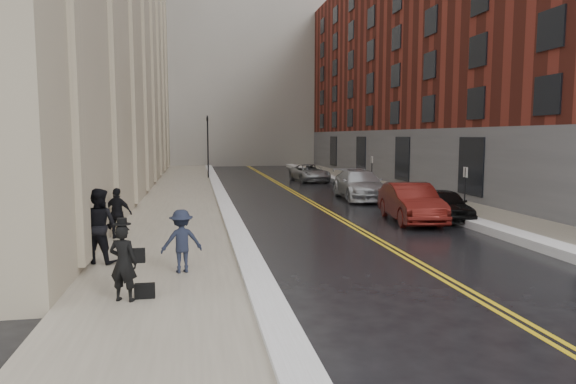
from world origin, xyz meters
name	(u,v)px	position (x,y,z in m)	size (l,w,h in m)	color
ground	(340,275)	(0.00, 0.00, 0.00)	(160.00, 160.00, 0.00)	black
sidewalk_left	(180,200)	(-4.50, 16.00, 0.07)	(4.00, 64.00, 0.15)	gray
sidewalk_right	(412,195)	(9.00, 16.00, 0.07)	(3.00, 64.00, 0.15)	gray
lane_stripe_a	(303,199)	(2.38, 16.00, 0.00)	(0.12, 64.00, 0.01)	gold
lane_stripe_b	(307,198)	(2.62, 16.00, 0.00)	(0.12, 64.00, 0.01)	gold
snow_ridge_left	(222,198)	(-2.20, 16.00, 0.13)	(0.70, 60.80, 0.26)	white
snow_ridge_right	(382,194)	(7.15, 16.00, 0.15)	(0.85, 60.80, 0.30)	white
building_right	(484,62)	(17.50, 23.00, 9.00)	(14.00, 50.00, 18.00)	maroon
tower_far_right	(310,14)	(14.00, 66.00, 22.00)	(22.00, 18.00, 44.00)	slate
traffic_signal	(208,142)	(-2.60, 30.00, 3.08)	(0.18, 0.15, 5.20)	black
parking_sign_near	(465,187)	(7.90, 8.00, 1.36)	(0.06, 0.35, 2.23)	black
parking_sign_far	(372,169)	(7.90, 20.00, 1.36)	(0.06, 0.35, 2.23)	black
car_black	(445,204)	(6.80, 7.65, 0.66)	(1.56, 3.87, 1.32)	black
car_maroon	(411,203)	(5.20, 7.49, 0.80)	(1.69, 4.85, 1.60)	#4E110E
car_silver_near	(360,185)	(5.52, 15.25, 0.82)	(2.29, 5.64, 1.64)	#B2B5BA
car_silver_far	(310,173)	(5.20, 26.78, 0.67)	(2.22, 4.81, 1.34)	#9A9DA1
pedestrian_main	(123,263)	(-5.12, -1.65, 0.96)	(0.59, 0.39, 1.61)	black
pedestrian_a	(99,226)	(-6.20, 1.82, 1.16)	(0.98, 0.77, 2.03)	black
pedestrian_b	(182,241)	(-3.99, 0.46, 0.94)	(1.03, 0.59, 1.59)	black
pedestrian_c	(118,213)	(-6.20, 5.20, 1.00)	(1.00, 0.41, 1.70)	black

